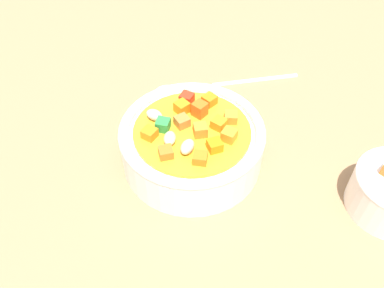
% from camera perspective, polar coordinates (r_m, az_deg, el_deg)
% --- Properties ---
extents(ground_plane, '(1.40, 1.40, 0.02)m').
position_cam_1_polar(ground_plane, '(0.50, 0.00, -3.03)').
color(ground_plane, '#9E754F').
extents(soup_bowl_main, '(0.17, 0.17, 0.07)m').
position_cam_1_polar(soup_bowl_main, '(0.47, -0.01, 0.19)').
color(soup_bowl_main, white).
rests_on(soup_bowl_main, ground_plane).
extents(spoon, '(0.16, 0.17, 0.01)m').
position_cam_1_polar(spoon, '(0.60, 2.57, 8.51)').
color(spoon, silver).
rests_on(spoon, ground_plane).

